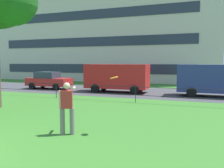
{
  "coord_description": "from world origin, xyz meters",
  "views": [
    {
      "loc": [
        6.44,
        -3.34,
        2.41
      ],
      "look_at": [
        2.58,
        6.98,
        1.41
      ],
      "focal_mm": 38.49,
      "sensor_mm": 36.0,
      "label": 1
    }
  ],
  "objects_px": {
    "apartment_building_background": "(106,32)",
    "frisbee": "(114,78)",
    "panel_van_center": "(215,79)",
    "car_red_right": "(49,80)",
    "panel_van_left": "(117,76)",
    "person_thrower": "(67,106)"
  },
  "relations": [
    {
      "from": "person_thrower",
      "to": "car_red_right",
      "type": "xyz_separation_m",
      "value": [
        -8.84,
        11.46,
        -0.17
      ]
    },
    {
      "from": "apartment_building_background",
      "to": "frisbee",
      "type": "bearing_deg",
      "value": -67.43
    },
    {
      "from": "apartment_building_background",
      "to": "person_thrower",
      "type": "bearing_deg",
      "value": -70.79
    },
    {
      "from": "person_thrower",
      "to": "frisbee",
      "type": "relative_size",
      "value": 4.9
    },
    {
      "from": "frisbee",
      "to": "apartment_building_background",
      "type": "height_order",
      "value": "apartment_building_background"
    },
    {
      "from": "panel_van_center",
      "to": "apartment_building_background",
      "type": "xyz_separation_m",
      "value": [
        -13.85,
        13.96,
        5.44
      ]
    },
    {
      "from": "frisbee",
      "to": "panel_van_center",
      "type": "distance_m",
      "value": 11.22
    },
    {
      "from": "panel_van_center",
      "to": "person_thrower",
      "type": "bearing_deg",
      "value": -114.24
    },
    {
      "from": "person_thrower",
      "to": "panel_van_center",
      "type": "bearing_deg",
      "value": 65.76
    },
    {
      "from": "panel_van_left",
      "to": "car_red_right",
      "type": "bearing_deg",
      "value": 178.85
    },
    {
      "from": "person_thrower",
      "to": "car_red_right",
      "type": "height_order",
      "value": "person_thrower"
    },
    {
      "from": "person_thrower",
      "to": "panel_van_center",
      "type": "height_order",
      "value": "panel_van_center"
    },
    {
      "from": "frisbee",
      "to": "apartment_building_background",
      "type": "bearing_deg",
      "value": 112.57
    },
    {
      "from": "panel_van_center",
      "to": "apartment_building_background",
      "type": "relative_size",
      "value": 0.17
    },
    {
      "from": "panel_van_left",
      "to": "panel_van_center",
      "type": "bearing_deg",
      "value": -0.64
    },
    {
      "from": "person_thrower",
      "to": "apartment_building_background",
      "type": "height_order",
      "value": "apartment_building_background"
    },
    {
      "from": "frisbee",
      "to": "panel_van_left",
      "type": "xyz_separation_m",
      "value": [
        -3.63,
        10.67,
        -0.63
      ]
    },
    {
      "from": "person_thrower",
      "to": "panel_van_center",
      "type": "xyz_separation_m",
      "value": [
        5.06,
        11.25,
        0.32
      ]
    },
    {
      "from": "frisbee",
      "to": "panel_van_left",
      "type": "height_order",
      "value": "panel_van_left"
    },
    {
      "from": "frisbee",
      "to": "panel_van_center",
      "type": "xyz_separation_m",
      "value": [
        3.64,
        10.59,
        -0.63
      ]
    },
    {
      "from": "car_red_right",
      "to": "panel_van_left",
      "type": "distance_m",
      "value": 6.65
    },
    {
      "from": "frisbee",
      "to": "apartment_building_background",
      "type": "distance_m",
      "value": 27.01
    }
  ]
}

